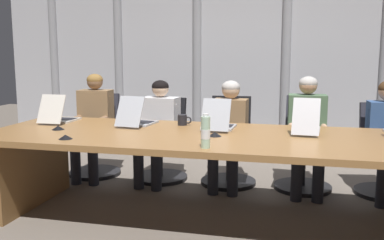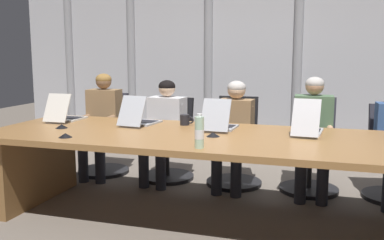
# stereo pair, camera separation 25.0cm
# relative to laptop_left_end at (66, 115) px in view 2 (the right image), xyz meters

# --- Properties ---
(ground_plane) EXTENTS (13.97, 13.97, 0.00)m
(ground_plane) POSITION_rel_laptop_left_end_xyz_m (1.56, -0.30, -0.80)
(ground_plane) COLOR #6B6056
(conference_table) EXTENTS (3.83, 1.29, 0.75)m
(conference_table) POSITION_rel_laptop_left_end_xyz_m (1.56, -0.30, -0.20)
(conference_table) COLOR olive
(conference_table) RESTS_ON ground_plane
(curtain_backdrop) EXTENTS (6.98, 0.17, 3.03)m
(curtain_backdrop) POSITION_rel_laptop_left_end_xyz_m (1.56, 2.12, 0.71)
(curtain_backdrop) COLOR #B2B2B7
(curtain_backdrop) RESTS_ON ground_plane
(laptop_left_end) EXTENTS (0.25, 0.45, 0.28)m
(laptop_left_end) POSITION_rel_laptop_left_end_xyz_m (0.00, 0.00, 0.00)
(laptop_left_end) COLOR beige
(laptop_left_end) RESTS_ON conference_table
(laptop_left_mid) EXTENTS (0.29, 0.47, 0.28)m
(laptop_left_mid) POSITION_rel_laptop_left_end_xyz_m (0.81, -0.00, 0.00)
(laptop_left_mid) COLOR #A8ADB7
(laptop_left_mid) RESTS_ON conference_table
(laptop_center) EXTENTS (0.26, 0.44, 0.28)m
(laptop_center) POSITION_rel_laptop_left_end_xyz_m (1.59, -0.03, 0.00)
(laptop_center) COLOR #A8ADB7
(laptop_center) RESTS_ON conference_table
(laptop_right_mid) EXTENTS (0.25, 0.50, 0.31)m
(laptop_right_mid) POSITION_rel_laptop_left_end_xyz_m (2.34, -0.01, 0.00)
(laptop_right_mid) COLOR #BCBCC1
(laptop_right_mid) RESTS_ON conference_table
(office_chair_left_end) EXTENTS (0.60, 0.60, 0.94)m
(office_chair_left_end) POSITION_rel_laptop_left_end_xyz_m (-0.03, 0.83, -0.45)
(office_chair_left_end) COLOR #2D2D38
(office_chair_left_end) RESTS_ON ground_plane
(office_chair_left_mid) EXTENTS (0.60, 0.60, 0.91)m
(office_chair_left_mid) POSITION_rel_laptop_left_end_xyz_m (0.78, 0.83, -0.46)
(office_chair_left_mid) COLOR black
(office_chair_left_mid) RESTS_ON ground_plane
(office_chair_center) EXTENTS (0.60, 0.60, 0.94)m
(office_chair_center) POSITION_rel_laptop_left_end_xyz_m (1.55, 0.83, -0.45)
(office_chair_center) COLOR black
(office_chair_center) RESTS_ON ground_plane
(office_chair_right_mid) EXTENTS (0.60, 0.60, 0.96)m
(office_chair_right_mid) POSITION_rel_laptop_left_end_xyz_m (2.34, 0.84, -0.44)
(office_chair_right_mid) COLOR #2D2D38
(office_chair_right_mid) RESTS_ON ground_plane
(person_left_end) EXTENTS (0.40, 0.56, 1.18)m
(person_left_end) POSITION_rel_laptop_left_end_xyz_m (0.02, 0.68, -0.14)
(person_left_end) COLOR olive
(person_left_end) RESTS_ON ground_plane
(person_left_mid) EXTENTS (0.44, 0.57, 1.12)m
(person_left_mid) POSITION_rel_laptop_left_end_xyz_m (0.78, 0.67, -0.17)
(person_left_mid) COLOR silver
(person_left_mid) RESTS_ON ground_plane
(person_center) EXTENTS (0.38, 0.55, 1.13)m
(person_center) POSITION_rel_laptop_left_end_xyz_m (1.57, 0.67, -0.16)
(person_center) COLOR olive
(person_center) RESTS_ON ground_plane
(person_right_mid) EXTENTS (0.40, 0.56, 1.18)m
(person_right_mid) POSITION_rel_laptop_left_end_xyz_m (2.36, 0.68, -0.14)
(person_right_mid) COLOR #4C6B4C
(person_right_mid) RESTS_ON ground_plane
(water_bottle_primary) EXTENTS (0.07, 0.07, 0.25)m
(water_bottle_primary) POSITION_rel_laptop_left_end_xyz_m (1.63, -0.81, 0.06)
(water_bottle_primary) COLOR #ADD1B2
(water_bottle_primary) RESTS_ON conference_table
(coffee_mug_near) EXTENTS (0.13, 0.09, 0.10)m
(coffee_mug_near) POSITION_rel_laptop_left_end_xyz_m (1.22, 0.10, -0.01)
(coffee_mug_near) COLOR black
(coffee_mug_near) RESTS_ON conference_table
(conference_mic_left_side) EXTENTS (0.11, 0.11, 0.03)m
(conference_mic_left_side) POSITION_rel_laptop_left_end_xyz_m (0.20, -0.39, -0.04)
(conference_mic_left_side) COLOR black
(conference_mic_left_side) RESTS_ON conference_table
(conference_mic_middle) EXTENTS (0.11, 0.11, 0.03)m
(conference_mic_middle) POSITION_rel_laptop_left_end_xyz_m (0.48, -0.75, -0.04)
(conference_mic_middle) COLOR black
(conference_mic_middle) RESTS_ON conference_table
(conference_mic_right_side) EXTENTS (0.11, 0.11, 0.03)m
(conference_mic_right_side) POSITION_rel_laptop_left_end_xyz_m (1.61, -0.36, -0.04)
(conference_mic_right_side) COLOR black
(conference_mic_right_side) RESTS_ON conference_table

